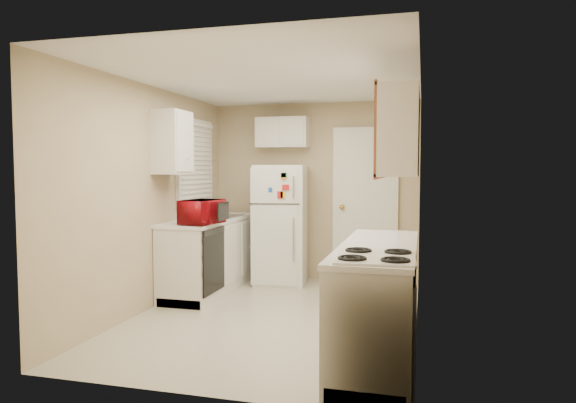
# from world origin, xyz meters

# --- Properties ---
(floor) EXTENTS (3.80, 3.80, 0.00)m
(floor) POSITION_xyz_m (0.00, 0.00, 0.00)
(floor) COLOR beige
(floor) RESTS_ON ground
(ceiling) EXTENTS (3.80, 3.80, 0.00)m
(ceiling) POSITION_xyz_m (0.00, 0.00, 2.40)
(ceiling) COLOR white
(ceiling) RESTS_ON floor
(wall_left) EXTENTS (3.80, 3.80, 0.00)m
(wall_left) POSITION_xyz_m (-1.40, 0.00, 1.20)
(wall_left) COLOR tan
(wall_left) RESTS_ON floor
(wall_right) EXTENTS (3.80, 3.80, 0.00)m
(wall_right) POSITION_xyz_m (1.40, 0.00, 1.20)
(wall_right) COLOR tan
(wall_right) RESTS_ON floor
(wall_back) EXTENTS (2.80, 2.80, 0.00)m
(wall_back) POSITION_xyz_m (0.00, 1.90, 1.20)
(wall_back) COLOR tan
(wall_back) RESTS_ON floor
(wall_front) EXTENTS (2.80, 2.80, 0.00)m
(wall_front) POSITION_xyz_m (0.00, -1.90, 1.20)
(wall_front) COLOR tan
(wall_front) RESTS_ON floor
(left_counter) EXTENTS (0.60, 1.80, 0.90)m
(left_counter) POSITION_xyz_m (-1.10, 0.90, 0.45)
(left_counter) COLOR silver
(left_counter) RESTS_ON floor
(dishwasher) EXTENTS (0.03, 0.58, 0.72)m
(dishwasher) POSITION_xyz_m (-0.81, 0.30, 0.49)
(dishwasher) COLOR black
(dishwasher) RESTS_ON floor
(sink) EXTENTS (0.54, 0.74, 0.16)m
(sink) POSITION_xyz_m (-1.10, 1.05, 0.86)
(sink) COLOR gray
(sink) RESTS_ON left_counter
(microwave) EXTENTS (0.52, 0.34, 0.32)m
(microwave) POSITION_xyz_m (-0.91, 0.24, 1.05)
(microwave) COLOR #9F0A11
(microwave) RESTS_ON left_counter
(soap_bottle) EXTENTS (0.11, 0.11, 0.20)m
(soap_bottle) POSITION_xyz_m (-1.15, 1.47, 1.00)
(soap_bottle) COLOR white
(soap_bottle) RESTS_ON left_counter
(window_blinds) EXTENTS (0.10, 0.98, 1.08)m
(window_blinds) POSITION_xyz_m (-1.36, 1.05, 1.60)
(window_blinds) COLOR silver
(window_blinds) RESTS_ON wall_left
(upper_cabinet_left) EXTENTS (0.30, 0.45, 0.70)m
(upper_cabinet_left) POSITION_xyz_m (-1.25, 0.22, 1.80)
(upper_cabinet_left) COLOR silver
(upper_cabinet_left) RESTS_ON wall_left
(refrigerator) EXTENTS (0.71, 0.69, 1.56)m
(refrigerator) POSITION_xyz_m (-0.36, 1.49, 0.78)
(refrigerator) COLOR silver
(refrigerator) RESTS_ON floor
(cabinet_over_fridge) EXTENTS (0.70, 0.30, 0.40)m
(cabinet_over_fridge) POSITION_xyz_m (-0.40, 1.75, 2.00)
(cabinet_over_fridge) COLOR silver
(cabinet_over_fridge) RESTS_ON wall_back
(interior_door) EXTENTS (0.86, 0.06, 2.08)m
(interior_door) POSITION_xyz_m (0.70, 1.86, 1.02)
(interior_door) COLOR silver
(interior_door) RESTS_ON floor
(right_counter) EXTENTS (0.60, 2.00, 0.90)m
(right_counter) POSITION_xyz_m (1.10, -0.80, 0.45)
(right_counter) COLOR silver
(right_counter) RESTS_ON floor
(stove) EXTENTS (0.56, 0.68, 0.79)m
(stove) POSITION_xyz_m (1.13, -1.44, 0.39)
(stove) COLOR silver
(stove) RESTS_ON floor
(upper_cabinet_right) EXTENTS (0.30, 1.20, 0.70)m
(upper_cabinet_right) POSITION_xyz_m (1.25, -0.50, 1.80)
(upper_cabinet_right) COLOR silver
(upper_cabinet_right) RESTS_ON wall_right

